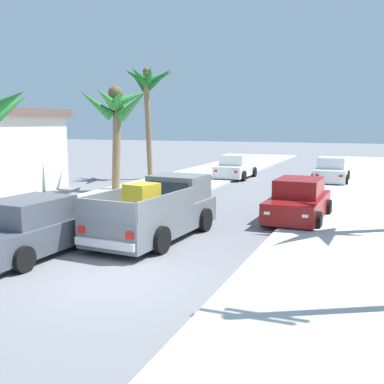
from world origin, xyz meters
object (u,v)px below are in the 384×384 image
Objects in this scene: car_left_near at (32,228)px; car_right_near at (331,171)px; palm_tree_right_mid at (117,107)px; car_right_mid at (298,201)px; palm_tree_right_fore at (148,85)px; car_left_mid at (236,167)px; pickup_truck at (158,212)px.

car_left_near and car_right_near have the same top height.
car_right_near is 0.79× the size of palm_tree_right_mid.
palm_tree_right_fore is at bearing 139.45° from car_right_mid.
palm_tree_right_fore is (-4.96, -2.59, 5.18)m from car_left_mid.
car_left_near is 17.79m from palm_tree_right_fore.
car_right_mid is at bearing 49.93° from car_left_near.
car_left_mid is at bearing 27.59° from palm_tree_right_fore.
palm_tree_right_fore is (-4.85, 16.32, 5.18)m from car_left_near.
car_left_near is 1.01× the size of car_left_mid.
palm_tree_right_fore reaches higher than car_left_mid.
car_left_near is at bearing -70.31° from palm_tree_right_mid.
car_right_near and car_right_mid have the same top height.
palm_tree_right_fore reaches higher than palm_tree_right_mid.
car_left_mid is 13.19m from car_right_mid.
car_right_mid is at bearing -22.71° from palm_tree_right_mid.
car_right_near is at bearing 13.00° from palm_tree_right_fore.
car_left_mid is at bearing 116.29° from car_right_mid.
car_right_mid is at bearing 48.19° from pickup_truck.
car_right_mid is 15.13m from palm_tree_right_fore.
palm_tree_right_fore is (-10.80, 9.24, 5.18)m from car_right_mid.
car_right_mid is at bearing -63.71° from car_left_mid.
car_right_mid is (3.65, 4.08, -0.09)m from pickup_truck.
pickup_truck is 16.06m from car_left_mid.
car_left_near is 12.50m from palm_tree_right_mid.
palm_tree_right_mid is at bearing -143.13° from car_right_near.
palm_tree_right_mid is (0.82, -5.06, -1.54)m from palm_tree_right_fore.
pickup_truck is 11.00m from palm_tree_right_mid.
palm_tree_right_fore reaches higher than pickup_truck.
palm_tree_right_fore is at bearing 99.18° from palm_tree_right_mid.
car_right_mid is 0.61× the size of palm_tree_right_fore.
palm_tree_right_fore is (-7.15, 13.32, 5.09)m from pickup_truck.
car_left_mid and car_right_mid have the same top height.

